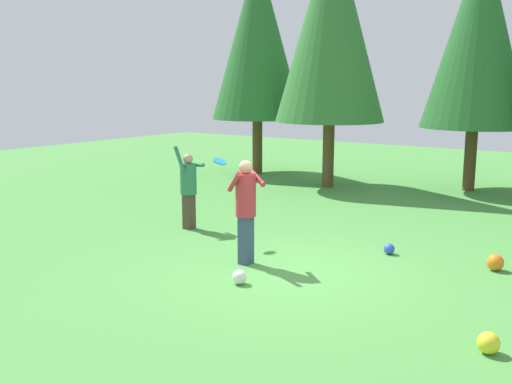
{
  "coord_description": "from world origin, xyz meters",
  "views": [
    {
      "loc": [
        4.79,
        -7.68,
        2.99
      ],
      "look_at": [
        -1.17,
        0.87,
        1.05
      ],
      "focal_mm": 40.83,
      "sensor_mm": 36.0,
      "label": 1
    }
  ],
  "objects": [
    {
      "name": "frisbee",
      "position": [
        -2.01,
        0.88,
        1.55
      ],
      "size": [
        0.26,
        0.27,
        0.12
      ],
      "color": "#2393D1"
    },
    {
      "name": "tree_center",
      "position": [
        0.42,
        9.19,
        4.35
      ],
      "size": [
        2.92,
        2.92,
        6.97
      ],
      "color": "brown",
      "rests_on": "ground_plane"
    },
    {
      "name": "ground_plane",
      "position": [
        0.0,
        0.0,
        0.0
      ],
      "size": [
        40.0,
        40.0,
        0.0
      ],
      "primitive_type": "plane",
      "color": "#4C9342"
    },
    {
      "name": "tree_left",
      "position": [
        -3.17,
        7.44,
        4.68
      ],
      "size": [
        3.13,
        3.13,
        7.48
      ],
      "color": "brown",
      "rests_on": "ground_plane"
    },
    {
      "name": "ball_yellow",
      "position": [
        3.44,
        -1.17,
        0.13
      ],
      "size": [
        0.25,
        0.25,
        0.25
      ],
      "primitive_type": "sphere",
      "color": "yellow",
      "rests_on": "ground_plane"
    },
    {
      "name": "tree_far_left",
      "position": [
        -6.37,
        8.41,
        4.5
      ],
      "size": [
        3.02,
        3.02,
        7.21
      ],
      "color": "brown",
      "rests_on": "ground_plane"
    },
    {
      "name": "person_catcher",
      "position": [
        -0.75,
        -0.03,
        1.05
      ],
      "size": [
        0.75,
        0.73,
        1.76
      ],
      "rotation": [
        0.0,
        0.0,
        2.52
      ],
      "color": "#38476B",
      "rests_on": "ground_plane"
    },
    {
      "name": "person_thrower",
      "position": [
        -3.15,
        1.26,
        0.94
      ],
      "size": [
        0.59,
        0.6,
        1.74
      ],
      "rotation": [
        0.0,
        0.0,
        -0.32
      ],
      "color": "#4C382D",
      "rests_on": "ground_plane"
    },
    {
      "name": "ball_blue",
      "position": [
        1.02,
        1.88,
        0.1
      ],
      "size": [
        0.19,
        0.19,
        0.19
      ],
      "primitive_type": "sphere",
      "color": "blue",
      "rests_on": "ground_plane"
    },
    {
      "name": "ball_white",
      "position": [
        -0.23,
        -0.92,
        0.11
      ],
      "size": [
        0.22,
        0.22,
        0.22
      ],
      "primitive_type": "sphere",
      "color": "white",
      "rests_on": "ground_plane"
    },
    {
      "name": "ball_orange",
      "position": [
        2.79,
        1.99,
        0.14
      ],
      "size": [
        0.27,
        0.27,
        0.27
      ],
      "primitive_type": "sphere",
      "color": "orange",
      "rests_on": "ground_plane"
    }
  ]
}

